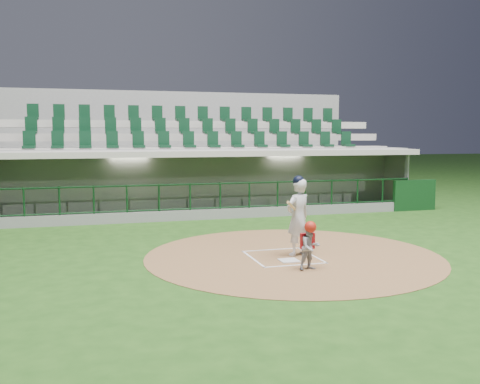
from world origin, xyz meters
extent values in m
plane|color=#1E4513|center=(0.00, 0.00, 0.00)|extent=(120.00, 120.00, 0.00)
cylinder|color=brown|center=(0.30, -0.20, 0.01)|extent=(7.20, 7.20, 0.01)
cube|color=silver|center=(0.00, -0.70, 0.02)|extent=(0.43, 0.43, 0.02)
cube|color=white|center=(-0.75, -0.30, 0.02)|extent=(0.05, 1.80, 0.01)
cube|color=white|center=(0.75, -0.30, 0.02)|extent=(0.05, 1.80, 0.01)
cube|color=white|center=(0.00, 0.55, 0.02)|extent=(1.55, 0.05, 0.01)
cube|color=white|center=(0.00, -1.15, 0.02)|extent=(1.55, 0.05, 0.01)
cube|color=gray|center=(0.00, 7.50, -0.55)|extent=(15.00, 3.00, 0.10)
cube|color=gray|center=(0.00, 9.10, 0.85)|extent=(15.00, 0.20, 2.70)
cube|color=beige|center=(0.00, 8.98, 1.10)|extent=(13.50, 0.04, 0.90)
cube|color=slate|center=(7.50, 7.50, 0.85)|extent=(0.20, 3.00, 2.70)
cube|color=#ACA59B|center=(0.00, 7.25, 2.30)|extent=(15.40, 3.50, 0.20)
cube|color=slate|center=(0.00, 5.95, 0.15)|extent=(15.00, 0.15, 0.40)
cube|color=black|center=(0.00, 5.95, 1.73)|extent=(15.00, 0.01, 0.95)
cube|color=brown|center=(0.00, 8.55, -0.28)|extent=(12.75, 0.40, 0.45)
cube|color=white|center=(-3.00, 7.50, 2.17)|extent=(1.30, 0.35, 0.04)
cube|color=white|center=(3.00, 7.50, 2.17)|extent=(1.30, 0.35, 0.04)
cube|color=black|center=(7.80, 5.90, 0.60)|extent=(1.80, 0.18, 1.20)
imported|color=maroon|center=(-5.85, 8.22, 0.33)|extent=(1.18, 0.84, 1.66)
imported|color=maroon|center=(-0.89, 8.47, 0.33)|extent=(1.02, 0.56, 1.65)
imported|color=#A11119|center=(1.72, 8.35, 0.33)|extent=(0.82, 0.55, 1.65)
imported|color=maroon|center=(4.52, 8.35, 0.39)|extent=(1.73, 0.99, 1.78)
cube|color=gray|center=(0.00, 10.75, 1.15)|extent=(17.00, 6.50, 2.50)
cube|color=#AFA99E|center=(0.00, 9.25, 2.30)|extent=(16.60, 0.95, 0.30)
cube|color=gray|center=(0.00, 10.20, 2.85)|extent=(16.60, 0.95, 0.30)
cube|color=#A39F93|center=(0.00, 11.15, 3.40)|extent=(16.60, 0.95, 0.30)
cube|color=gray|center=(0.00, 14.10, 2.53)|extent=(17.00, 0.25, 5.05)
imported|color=silver|center=(0.42, -0.20, 0.95)|extent=(0.80, 0.66, 1.88)
sphere|color=black|center=(0.42, -0.20, 1.83)|extent=(0.28, 0.28, 0.28)
cylinder|color=tan|center=(0.17, -0.45, 1.25)|extent=(0.58, 0.79, 0.39)
imported|color=#99999F|center=(0.14, -1.60, 0.51)|extent=(0.55, 0.47, 0.99)
sphere|color=#B52113|center=(0.14, -1.60, 0.95)|extent=(0.26, 0.26, 0.26)
cube|color=#A81217|center=(0.14, -1.45, 0.62)|extent=(0.32, 0.10, 0.35)
camera|label=1|loc=(-4.48, -12.13, 2.93)|focal=40.00mm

